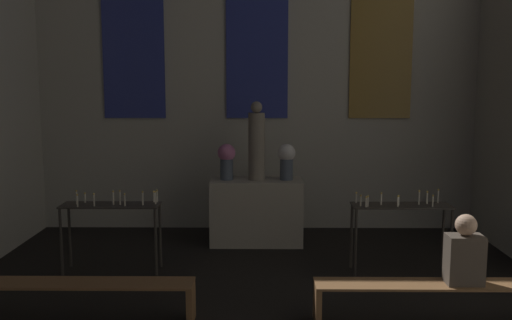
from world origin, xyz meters
TOP-DOWN VIEW (x-y plane):
  - wall_back at (0.00, 9.51)m, footprint 7.37×0.16m
  - altar at (0.00, 8.54)m, footprint 1.38×0.63m
  - statue at (0.00, 8.54)m, footprint 0.24×0.24m
  - flower_vase_left at (-0.45, 8.54)m, footprint 0.27×0.27m
  - flower_vase_right at (0.45, 8.54)m, footprint 0.27×0.27m
  - candle_rack_left at (-1.86, 7.23)m, footprint 1.26×0.38m
  - candle_rack_right at (1.86, 7.23)m, footprint 1.26×0.38m
  - pew_back_left at (-1.85, 5.66)m, footprint 2.46×0.36m
  - pew_back_right at (1.85, 5.66)m, footprint 2.46×0.36m
  - person_seated at (2.12, 5.66)m, footprint 0.36×0.24m

SIDE VIEW (x-z plane):
  - pew_back_left at x=-1.85m, z-range 0.11..0.53m
  - pew_back_right at x=1.85m, z-range 0.11..0.53m
  - altar at x=0.00m, z-range 0.00..0.98m
  - person_seated at x=2.12m, z-range 0.38..1.10m
  - candle_rack_right at x=1.86m, z-range 0.21..1.29m
  - candle_rack_left at x=-1.86m, z-range 0.21..1.29m
  - flower_vase_left at x=-0.45m, z-range 1.02..1.56m
  - flower_vase_right at x=0.45m, z-range 1.02..1.56m
  - statue at x=0.00m, z-range 0.94..2.12m
  - wall_back at x=0.00m, z-range 0.03..5.82m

